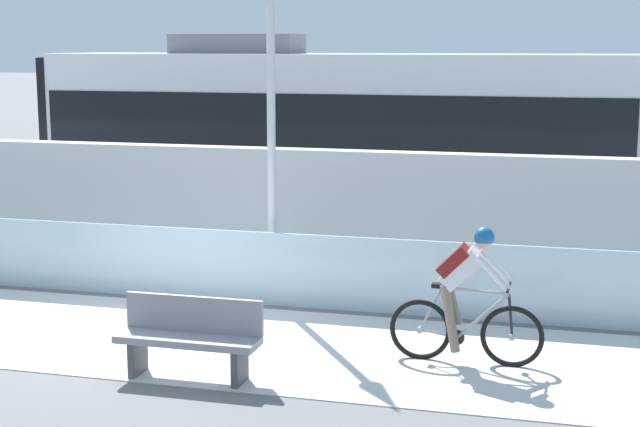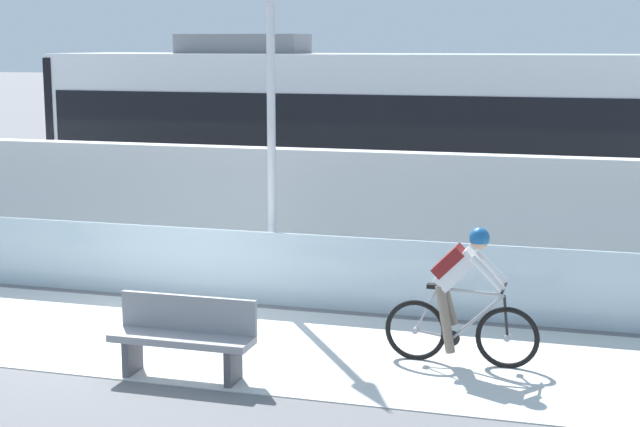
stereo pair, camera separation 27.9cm
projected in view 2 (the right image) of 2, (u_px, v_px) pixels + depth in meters
ground_plane at (135, 334)px, 12.37m from camera, size 200.00×200.00×0.00m
bike_path_deck at (135, 334)px, 12.37m from camera, size 32.00×3.20×0.01m
glass_parapet at (193, 263)px, 14.03m from camera, size 32.00×0.05×1.04m
concrete_barrier_wall at (238, 210)px, 15.65m from camera, size 32.00×0.36×2.02m
tram_rail_near at (287, 241)px, 18.17m from camera, size 32.00×0.08×0.01m
tram_rail_far at (310, 228)px, 19.53m from camera, size 32.00×0.08×0.01m
tram at (343, 138)px, 18.28m from camera, size 11.06×2.54×3.81m
cyclist_on_bike at (461, 297)px, 11.09m from camera, size 1.77×0.58×1.61m
lamp_post_antenna at (271, 69)px, 13.53m from camera, size 0.28×0.28×5.20m
bench at (184, 335)px, 10.73m from camera, size 1.60×0.45×0.89m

